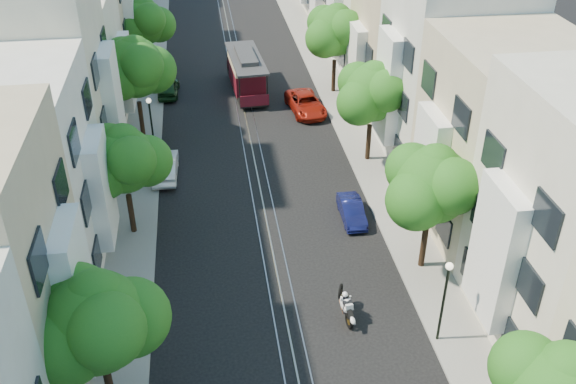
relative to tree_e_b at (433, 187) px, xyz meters
name	(u,v)px	position (x,y,z in m)	size (l,w,h in m)	color
ground	(245,114)	(-7.26, 19.02, -4.73)	(200.00, 200.00, 0.00)	black
sidewalk_east	(342,107)	(-0.01, 19.02, -4.67)	(2.50, 80.00, 0.12)	gray
sidewalk_west	(145,119)	(-14.51, 19.02, -4.67)	(2.50, 80.00, 0.12)	gray
rail_left	(238,114)	(-7.81, 19.02, -4.72)	(0.06, 80.00, 0.02)	gray
rail_slot	(245,114)	(-7.26, 19.02, -4.72)	(0.06, 80.00, 0.02)	gray
rail_right	(253,113)	(-6.71, 19.02, -4.72)	(0.06, 80.00, 0.02)	gray
lane_line	(245,114)	(-7.26, 19.02, -4.73)	(0.08, 80.00, 0.01)	tan
townhouses_east	(409,38)	(4.61, 18.94, 0.45)	(7.75, 72.00, 12.00)	beige
townhouses_west	(66,56)	(-19.13, 18.94, 0.35)	(7.75, 72.00, 11.76)	silver
tree_e_b	(433,187)	(0.00, 0.00, 0.00)	(4.93, 4.08, 6.68)	black
tree_e_c	(373,94)	(0.00, 11.00, -0.13)	(4.84, 3.99, 6.52)	black
tree_e_d	(336,32)	(0.00, 22.00, 0.13)	(5.01, 4.16, 6.85)	black
tree_w_a	(98,324)	(-14.40, -7.00, 0.00)	(4.93, 4.08, 6.68)	black
tree_w_b	(124,162)	(-14.40, 5.00, -0.34)	(4.72, 3.87, 6.27)	black
tree_w_c	(135,69)	(-14.40, 16.00, 0.34)	(5.13, 4.28, 7.09)	black
tree_w_d	(144,23)	(-14.40, 27.00, -0.13)	(4.84, 3.99, 6.52)	black
lamp_east	(445,291)	(-0.96, -4.98, -1.89)	(0.32, 0.32, 4.16)	black
lamp_west	(151,119)	(-13.56, 13.02, -1.89)	(0.32, 0.32, 4.16)	black
sportbike_rider	(346,305)	(-4.62, -3.07, -3.93)	(0.57, 2.00, 1.41)	black
cable_car	(246,71)	(-6.76, 23.11, -3.03)	(2.83, 7.62, 2.87)	black
parked_car_e_mid	(352,211)	(-2.56, 4.63, -4.19)	(1.15, 3.31, 1.09)	#0D1145
parked_car_e_far	(306,104)	(-2.81, 18.73, -4.07)	(2.21, 4.80, 1.33)	maroon
parked_car_w_mid	(165,166)	(-12.86, 10.82, -4.06)	(1.43, 4.11, 1.35)	white
parked_car_w_far	(168,87)	(-12.86, 23.27, -4.08)	(1.54, 3.82, 1.30)	#153416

